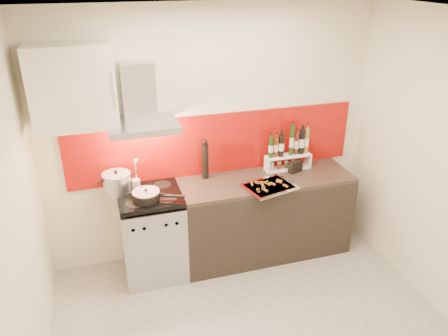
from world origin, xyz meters
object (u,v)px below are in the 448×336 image
object	(u,v)px
counter	(265,216)
pepper_mill	(205,160)
range_stove	(153,235)
stock_pot	(117,183)
baking_tray	(269,186)
saute_pan	(147,196)

from	to	relation	value
counter	pepper_mill	xyz separation A→B (m)	(-0.60, 0.19, 0.65)
range_stove	stock_pot	xyz separation A→B (m)	(-0.28, 0.12, 0.57)
stock_pot	pepper_mill	distance (m)	0.89
pepper_mill	baking_tray	xyz separation A→B (m)	(0.54, -0.40, -0.19)
range_stove	counter	xyz separation A→B (m)	(1.20, 0.00, 0.01)
stock_pot	saute_pan	bearing A→B (deg)	-43.93
range_stove	baking_tray	bearing A→B (deg)	-10.11
saute_pan	baking_tray	world-z (taller)	saute_pan
pepper_mill	baking_tray	world-z (taller)	pepper_mill
stock_pot	pepper_mill	world-z (taller)	pepper_mill
counter	saute_pan	world-z (taller)	saute_pan
counter	pepper_mill	bearing A→B (deg)	162.30
pepper_mill	stock_pot	bearing A→B (deg)	-175.32
stock_pot	baking_tray	world-z (taller)	stock_pot
counter	saute_pan	bearing A→B (deg)	-174.43
counter	baking_tray	size ratio (longest dim) A/B	3.26
saute_pan	pepper_mill	bearing A→B (deg)	25.93
counter	stock_pot	bearing A→B (deg)	175.46
stock_pot	pepper_mill	xyz separation A→B (m)	(0.88, 0.07, 0.09)
pepper_mill	baking_tray	size ratio (longest dim) A/B	0.76
range_stove	counter	size ratio (longest dim) A/B	0.51
counter	baking_tray	distance (m)	0.51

